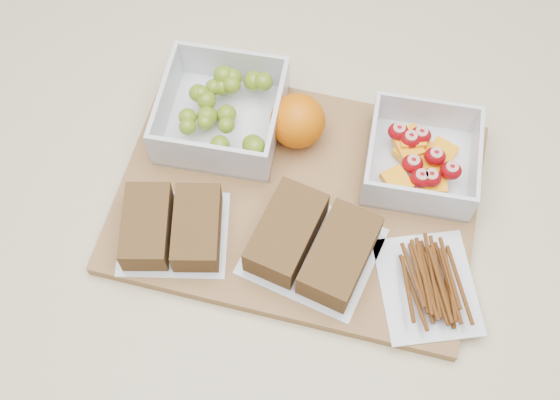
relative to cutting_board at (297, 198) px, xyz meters
The scene contains 9 objects.
ground 0.91m from the cutting_board, 157.12° to the right, with size 4.00×4.00×0.00m, color gray.
counter 0.46m from the cutting_board, 157.12° to the right, with size 1.20×0.90×0.90m, color beige.
cutting_board is the anchor object (origin of this frame).
grape_container 0.14m from the cutting_board, 142.06° to the left, with size 0.14×0.14×0.06m.
fruit_container 0.15m from the cutting_board, 24.55° to the left, with size 0.13×0.13×0.05m.
orange 0.09m from the cutting_board, 100.33° to the left, with size 0.07×0.07×0.07m, color orange.
sandwich_bag_left 0.15m from the cutting_board, 149.83° to the right, with size 0.14×0.13×0.04m.
sandwich_bag_center 0.08m from the cutting_board, 67.53° to the right, with size 0.17×0.16×0.04m.
pretzel_bag 0.19m from the cutting_board, 28.61° to the right, with size 0.14×0.15×0.03m.
Camera 1 is at (0.07, -0.37, 1.65)m, focal length 45.00 mm.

